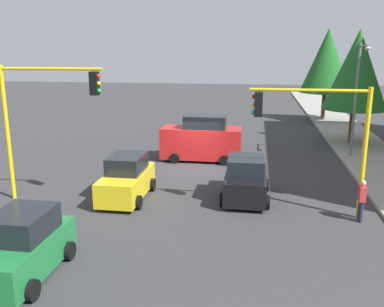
# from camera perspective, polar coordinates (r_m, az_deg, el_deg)

# --- Properties ---
(ground_plane) EXTENTS (120.00, 120.00, 0.00)m
(ground_plane) POSITION_cam_1_polar(r_m,az_deg,el_deg) (23.76, 0.51, -2.11)
(ground_plane) COLOR #353538
(sidewalk_kerb) EXTENTS (80.00, 4.00, 0.15)m
(sidewalk_kerb) POSITION_cam_1_polar(r_m,az_deg,el_deg) (29.25, 22.83, 0.01)
(sidewalk_kerb) COLOR gray
(sidewalk_kerb) RESTS_ON ground
(lane_arrow_near) EXTENTS (2.40, 1.10, 1.10)m
(lane_arrow_near) POSITION_cam_1_polar(r_m,az_deg,el_deg) (14.35, -18.96, -14.20)
(lane_arrow_near) COLOR silver
(lane_arrow_near) RESTS_ON ground
(traffic_signal_near_left) EXTENTS (0.36, 4.59, 5.23)m
(traffic_signal_near_left) POSITION_cam_1_polar(r_m,az_deg,el_deg) (17.00, 16.62, 3.68)
(traffic_signal_near_left) COLOR yellow
(traffic_signal_near_left) RESTS_ON ground
(traffic_signal_near_right) EXTENTS (0.36, 4.59, 5.97)m
(traffic_signal_near_right) POSITION_cam_1_polar(r_m,az_deg,el_deg) (19.04, -19.70, 5.97)
(traffic_signal_near_right) COLOR yellow
(traffic_signal_near_right) RESTS_ON ground
(street_lamp_curbside) EXTENTS (2.15, 0.28, 7.00)m
(street_lamp_curbside) POSITION_cam_1_polar(r_m,az_deg,el_deg) (26.95, 21.68, 8.25)
(street_lamp_curbside) COLOR slate
(street_lamp_curbside) RESTS_ON ground
(tree_roadside_mid) EXTENTS (4.35, 4.35, 7.96)m
(tree_roadside_mid) POSITION_cam_1_polar(r_m,az_deg,el_deg) (31.35, 21.54, 10.56)
(tree_roadside_mid) COLOR brown
(tree_roadside_mid) RESTS_ON ground
(tree_roadside_far) EXTENTS (4.63, 4.63, 8.47)m
(tree_roadside_far) POSITION_cam_1_polar(r_m,az_deg,el_deg) (41.07, 17.90, 11.93)
(tree_roadside_far) COLOR brown
(tree_roadside_far) RESTS_ON ground
(delivery_van_red) EXTENTS (2.22, 4.80, 2.77)m
(delivery_van_red) POSITION_cam_1_polar(r_m,az_deg,el_deg) (25.36, 1.37, 1.91)
(delivery_van_red) COLOR red
(delivery_van_red) RESTS_ON ground
(car_black) EXTENTS (3.78, 2.12, 1.98)m
(car_black) POSITION_cam_1_polar(r_m,az_deg,el_deg) (19.03, 7.35, -3.56)
(car_black) COLOR black
(car_black) RESTS_ON ground
(car_green) EXTENTS (3.72, 2.08, 1.98)m
(car_green) POSITION_cam_1_polar(r_m,az_deg,el_deg) (13.67, -22.17, -11.77)
(car_green) COLOR #1E7238
(car_green) RESTS_ON ground
(car_yellow) EXTENTS (3.90, 1.99, 1.98)m
(car_yellow) POSITION_cam_1_polar(r_m,az_deg,el_deg) (19.18, -8.89, -3.47)
(car_yellow) COLOR yellow
(car_yellow) RESTS_ON ground
(pedestrian_crossing) EXTENTS (0.40, 0.24, 1.70)m
(pedestrian_crossing) POSITION_cam_1_polar(r_m,az_deg,el_deg) (17.69, 22.11, -5.84)
(pedestrian_crossing) COLOR #262638
(pedestrian_crossing) RESTS_ON ground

